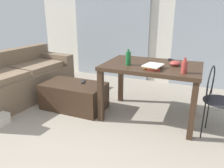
{
  "coord_description": "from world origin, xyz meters",
  "views": [
    {
      "loc": [
        0.85,
        -1.09,
        1.49
      ],
      "look_at": [
        -0.35,
        1.74,
        0.43
      ],
      "focal_mm": 34.83,
      "sensor_mm": 36.0,
      "label": 1
    }
  ],
  "objects": [
    {
      "name": "book_stack",
      "position": [
        0.29,
        1.55,
        0.81
      ],
      "size": [
        0.25,
        0.29,
        0.05
      ],
      "color": "red",
      "rests_on": "craft_table"
    },
    {
      "name": "wire_chair",
      "position": [
        1.04,
        1.58,
        0.55
      ],
      "size": [
        0.39,
        0.42,
        0.88
      ],
      "color": "black",
      "rests_on": "ground"
    },
    {
      "name": "tv_remote_primary",
      "position": [
        -0.83,
        1.71,
        0.41
      ],
      "size": [
        0.09,
        0.16,
        0.02
      ],
      "primitive_type": "cube",
      "rotation": [
        0.0,
        0.0,
        0.35
      ],
      "color": "#232326",
      "rests_on": "coffee_table"
    },
    {
      "name": "coffee_table",
      "position": [
        -0.93,
        1.59,
        0.2
      ],
      "size": [
        0.96,
        0.56,
        0.4
      ],
      "color": "#382619",
      "rests_on": "ground"
    },
    {
      "name": "bowl",
      "position": [
        0.52,
        1.81,
        0.81
      ],
      "size": [
        0.15,
        0.15,
        0.07
      ],
      "primitive_type": "ellipsoid",
      "color": "#9E3833",
      "rests_on": "craft_table"
    },
    {
      "name": "craft_table",
      "position": [
        0.23,
        1.76,
        0.68
      ],
      "size": [
        1.28,
        0.87,
        0.78
      ],
      "color": "#382619",
      "rests_on": "ground"
    },
    {
      "name": "wall_back",
      "position": [
        0.0,
        3.51,
        1.29
      ],
      "size": [
        5.77,
        0.1,
        2.59
      ],
      "primitive_type": "cube",
      "color": "silver",
      "rests_on": "ground"
    },
    {
      "name": "curtains",
      "position": [
        0.0,
        3.43,
        1.17
      ],
      "size": [
        3.94,
        0.03,
        2.33
      ],
      "color": "#99A3AD",
      "rests_on": "ground"
    },
    {
      "name": "tv_remote_on_table",
      "position": [
        0.44,
        2.05,
        0.79
      ],
      "size": [
        0.13,
        0.17,
        0.02
      ],
      "primitive_type": "cube",
      "rotation": [
        0.0,
        0.0,
        0.58
      ],
      "color": "black",
      "rests_on": "craft_table"
    },
    {
      "name": "couch",
      "position": [
        -2.04,
        1.52,
        0.33
      ],
      "size": [
        1.02,
        2.07,
        0.82
      ],
      "color": "brown",
      "rests_on": "ground"
    },
    {
      "name": "bottle_far",
      "position": [
        -0.06,
        1.6,
        0.87
      ],
      "size": [
        0.07,
        0.07,
        0.21
      ],
      "color": "#195B2D",
      "rests_on": "craft_table"
    },
    {
      "name": "ground_plane",
      "position": [
        0.0,
        1.36,
        0.0
      ],
      "size": [
        8.43,
        8.43,
        0.0
      ],
      "primitive_type": "plane",
      "color": "gray"
    },
    {
      "name": "bottle_near",
      "position": [
        0.66,
        1.49,
        0.86
      ],
      "size": [
        0.07,
        0.07,
        0.18
      ],
      "color": "#99332D",
      "rests_on": "craft_table"
    }
  ]
}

